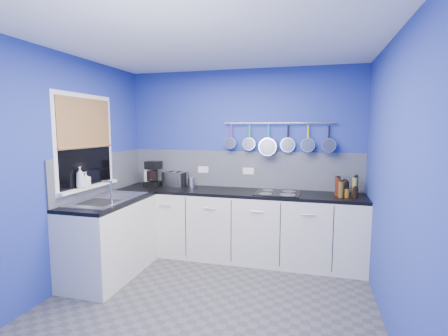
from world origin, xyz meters
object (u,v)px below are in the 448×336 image
at_px(hob, 277,193).
at_px(toaster, 175,179).
at_px(canister, 192,182).
at_px(coffee_maker, 153,174).
at_px(paper_towel, 148,177).
at_px(soap_bottle_b, 86,179).
at_px(soap_bottle_a, 80,178).

bearing_deg(hob, toaster, 173.02).
xyz_separation_m(canister, hob, (1.21, -0.17, -0.06)).
xyz_separation_m(toaster, hob, (1.45, -0.18, -0.09)).
bearing_deg(toaster, hob, 9.15).
bearing_deg(toaster, coffee_maker, -149.30).
relative_size(toaster, hob, 0.57).
distance_m(coffee_maker, canister, 0.57).
xyz_separation_m(paper_towel, hob, (1.84, -0.10, -0.12)).
xyz_separation_m(soap_bottle_b, paper_towel, (0.22, 1.04, -0.11)).
height_order(paper_towel, coffee_maker, coffee_maker).
bearing_deg(coffee_maker, toaster, 20.57).
distance_m(soap_bottle_b, paper_towel, 1.07).
bearing_deg(coffee_maker, canister, 13.36).
distance_m(soap_bottle_b, coffee_maker, 1.08).
relative_size(soap_bottle_b, canister, 1.29).
bearing_deg(paper_towel, soap_bottle_b, -102.03).
distance_m(soap_bottle_a, coffee_maker, 1.17).
height_order(soap_bottle_a, hob, soap_bottle_a).
distance_m(soap_bottle_b, canister, 1.41).
bearing_deg(paper_towel, hob, -3.14).
xyz_separation_m(toaster, canister, (0.25, -0.01, -0.03)).
distance_m(paper_towel, coffee_maker, 0.10).
height_order(paper_towel, toaster, paper_towel).
distance_m(soap_bottle_b, hob, 2.28).
bearing_deg(canister, coffee_maker, -172.63).
bearing_deg(coffee_maker, soap_bottle_a, -99.16).
height_order(soap_bottle_b, coffee_maker, coffee_maker).
bearing_deg(toaster, soap_bottle_b, -102.49).
relative_size(paper_towel, hob, 0.44).
height_order(soap_bottle_a, paper_towel, soap_bottle_a).
bearing_deg(soap_bottle_b, hob, 24.47).
distance_m(soap_bottle_a, hob, 2.32).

